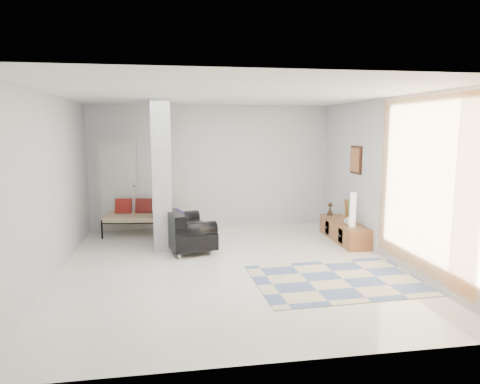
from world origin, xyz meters
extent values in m
plane|color=beige|center=(0.00, 0.00, 0.00)|extent=(6.00, 6.00, 0.00)
plane|color=white|center=(0.00, 0.00, 2.80)|extent=(6.00, 6.00, 0.00)
plane|color=silver|center=(0.00, 3.00, 1.40)|extent=(6.00, 0.00, 6.00)
plane|color=silver|center=(0.00, -3.00, 1.40)|extent=(6.00, 0.00, 6.00)
plane|color=silver|center=(-2.75, 0.00, 1.40)|extent=(0.00, 6.00, 6.00)
plane|color=silver|center=(2.75, 0.00, 1.40)|extent=(0.00, 6.00, 6.00)
cube|color=#A9ADB0|center=(-1.10, 1.60, 1.40)|extent=(0.35, 1.20, 2.80)
cube|color=beige|center=(-2.10, 2.96, 1.02)|extent=(0.85, 0.06, 2.04)
plane|color=orange|center=(2.67, -1.15, 1.45)|extent=(0.00, 2.55, 2.55)
cube|color=#35190E|center=(2.72, 1.26, 1.65)|extent=(0.04, 0.45, 0.55)
cube|color=brown|center=(2.52, 1.26, 0.20)|extent=(0.45, 1.63, 0.40)
cube|color=#35190E|center=(2.30, 0.89, 0.20)|extent=(0.02, 0.22, 0.28)
cube|color=#35190E|center=(2.30, 1.62, 0.20)|extent=(0.02, 0.22, 0.28)
cube|color=#EDAF45|center=(2.70, 1.48, 0.60)|extent=(0.09, 0.32, 0.40)
cube|color=silver|center=(2.42, 0.89, 0.46)|extent=(0.04, 0.10, 0.12)
cylinder|color=silver|center=(-0.82, 0.60, 0.05)|extent=(0.05, 0.05, 0.10)
cylinder|color=silver|center=(-1.07, 1.66, 0.05)|extent=(0.05, 0.05, 0.10)
cylinder|color=silver|center=(-0.24, 0.74, 0.05)|extent=(0.05, 0.05, 0.10)
cylinder|color=silver|center=(-0.49, 1.80, 0.05)|extent=(0.05, 0.05, 0.10)
cube|color=black|center=(-0.65, 1.20, 0.25)|extent=(1.08, 1.47, 0.30)
cube|color=black|center=(-0.94, 1.13, 0.58)|extent=(0.50, 1.34, 0.36)
cylinder|color=black|center=(-0.53, 0.67, 0.48)|extent=(0.80, 0.45, 0.28)
cylinder|color=black|center=(-0.78, 1.73, 0.48)|extent=(0.80, 0.45, 0.28)
cube|color=black|center=(-0.83, 1.16, 0.60)|extent=(0.25, 0.51, 0.31)
cylinder|color=black|center=(-2.37, 2.19, 0.20)|extent=(0.04, 0.04, 0.40)
cylinder|color=black|center=(-0.53, 1.95, 0.20)|extent=(0.04, 0.04, 0.40)
cylinder|color=black|center=(-2.27, 2.95, 0.20)|extent=(0.04, 0.04, 0.40)
cylinder|color=black|center=(-0.43, 2.71, 0.20)|extent=(0.04, 0.04, 0.40)
cube|color=beige|center=(-1.40, 2.45, 0.38)|extent=(1.97, 1.03, 0.12)
cube|color=maroon|center=(-1.97, 2.68, 0.60)|extent=(0.36, 0.21, 0.33)
cube|color=maroon|center=(-1.54, 2.62, 0.60)|extent=(0.36, 0.21, 0.33)
cube|color=maroon|center=(-1.11, 2.56, 0.60)|extent=(0.36, 0.21, 0.33)
cube|color=#C1B794|center=(1.60, -0.90, 0.01)|extent=(2.73, 1.88, 0.01)
cylinder|color=white|center=(2.50, 0.82, 0.73)|extent=(0.12, 0.12, 0.66)
imported|color=silver|center=(2.47, 0.94, 0.49)|extent=(0.20, 0.20, 0.19)
camera|label=1|loc=(-0.94, -6.78, 2.28)|focal=32.00mm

